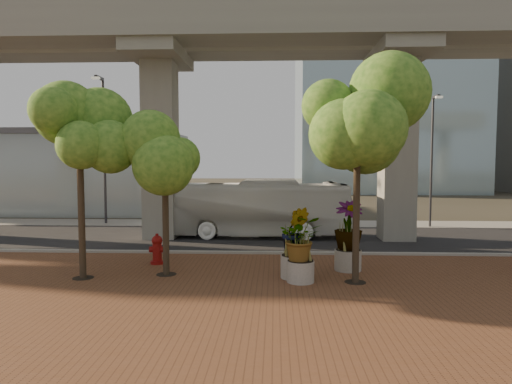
{
  "coord_description": "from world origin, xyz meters",
  "views": [
    {
      "loc": [
        -0.13,
        -21.19,
        4.04
      ],
      "look_at": [
        -1.04,
        0.5,
        2.53
      ],
      "focal_mm": 32.0,
      "sensor_mm": 36.0,
      "label": 1
    }
  ],
  "objects": [
    {
      "name": "ground",
      "position": [
        0.0,
        0.0,
        0.0
      ],
      "size": [
        160.0,
        160.0,
        0.0
      ],
      "primitive_type": "plane",
      "color": "#353227",
      "rests_on": "ground"
    },
    {
      "name": "brick_plaza",
      "position": [
        0.0,
        -8.0,
        0.03
      ],
      "size": [
        70.0,
        13.0,
        0.06
      ],
      "primitive_type": "cube",
      "color": "brown",
      "rests_on": "ground"
    },
    {
      "name": "asphalt_road",
      "position": [
        0.0,
        2.0,
        0.02
      ],
      "size": [
        90.0,
        8.0,
        0.04
      ],
      "primitive_type": "cube",
      "color": "black",
      "rests_on": "ground"
    },
    {
      "name": "curb_strip",
      "position": [
        0.0,
        -2.0,
        0.08
      ],
      "size": [
        70.0,
        0.25,
        0.16
      ],
      "primitive_type": "cube",
      "color": "gray",
      "rests_on": "ground"
    },
    {
      "name": "far_sidewalk",
      "position": [
        0.0,
        7.5,
        0.03
      ],
      "size": [
        90.0,
        3.0,
        0.06
      ],
      "primitive_type": "cube",
      "color": "gray",
      "rests_on": "ground"
    },
    {
      "name": "transit_viaduct",
      "position": [
        0.0,
        2.0,
        7.29
      ],
      "size": [
        72.0,
        5.6,
        12.4
      ],
      "color": "gray",
      "rests_on": "ground"
    },
    {
      "name": "station_pavilion",
      "position": [
        -20.0,
        16.0,
        3.22
      ],
      "size": [
        23.0,
        13.0,
        6.3
      ],
      "color": "#A3B4BB",
      "rests_on": "ground"
    },
    {
      "name": "transit_bus",
      "position": [
        -1.46,
        2.53,
        1.49
      ],
      "size": [
        10.72,
        2.76,
        2.97
      ],
      "primitive_type": "imported",
      "rotation": [
        0.0,
        0.0,
        1.55
      ],
      "color": "silver",
      "rests_on": "ground"
    },
    {
      "name": "fire_hydrant",
      "position": [
        -4.66,
        -4.04,
        0.62
      ],
      "size": [
        0.58,
        0.53,
        1.17
      ],
      "color": "maroon",
      "rests_on": "ground"
    },
    {
      "name": "planter_front",
      "position": [
        0.71,
        -6.44,
        1.4
      ],
      "size": [
        2.0,
        2.0,
        2.2
      ],
      "color": "gray",
      "rests_on": "ground"
    },
    {
      "name": "planter_right",
      "position": [
        2.51,
        -4.78,
        1.58
      ],
      "size": [
        2.35,
        2.35,
        2.51
      ],
      "color": "gray",
      "rests_on": "ground"
    },
    {
      "name": "planter_left",
      "position": [
        0.56,
        -5.92,
        1.53
      ],
      "size": [
        2.2,
        2.2,
        2.42
      ],
      "color": "#A19A91",
      "rests_on": "ground"
    },
    {
      "name": "street_tree_far_west",
      "position": [
        -6.62,
        -6.26,
        4.99
      ],
      "size": [
        3.64,
        3.64,
        6.61
      ],
      "color": "#413225",
      "rests_on": "ground"
    },
    {
      "name": "street_tree_near_west",
      "position": [
        -3.92,
        -5.66,
        4.12
      ],
      "size": [
        3.24,
        3.24,
        5.56
      ],
      "color": "#413225",
      "rests_on": "ground"
    },
    {
      "name": "street_tree_near_east",
      "position": [
        2.5,
        -6.42,
        5.22
      ],
      "size": [
        4.13,
        4.13,
        7.06
      ],
      "color": "#413225",
      "rests_on": "ground"
    },
    {
      "name": "streetlamp_west",
      "position": [
        -10.85,
        6.97,
        5.3
      ],
      "size": [
        0.45,
        1.32,
        9.09
      ],
      "color": "#302F35",
      "rests_on": "ground"
    },
    {
      "name": "streetlamp_east",
      "position": [
        9.21,
        6.39,
        4.54
      ],
      "size": [
        0.38,
        1.13,
        7.77
      ],
      "color": "#2F2F34",
      "rests_on": "ground"
    }
  ]
}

